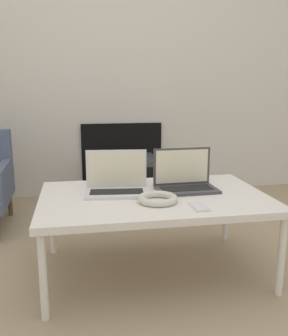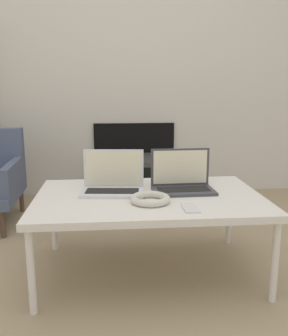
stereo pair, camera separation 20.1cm
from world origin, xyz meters
TOP-DOWN VIEW (x-y plane):
  - ground_plane at (0.00, 0.00)m, footprint 14.00×14.00m
  - wall_back at (0.00, 2.02)m, footprint 7.00×0.08m
  - table at (0.00, 0.36)m, footprint 1.21×0.78m
  - laptop_left at (-0.19, 0.44)m, footprint 0.36×0.24m
  - laptop_right at (0.20, 0.44)m, footprint 0.34×0.21m
  - headphones at (-0.01, 0.23)m, footprint 0.20×0.20m
  - phone at (0.17, 0.11)m, footprint 0.07×0.14m
  - tv at (0.02, 1.73)m, footprint 0.55×0.49m

SIDE VIEW (x-z plane):
  - ground_plane at x=0.00m, z-range 0.00..0.00m
  - tv at x=0.02m, z-range 0.00..0.40m
  - table at x=0.00m, z-range 0.19..0.64m
  - phone at x=0.17m, z-range 0.45..0.45m
  - headphones at x=-0.01m, z-range 0.45..0.48m
  - laptop_left at x=-0.19m, z-range 0.39..0.61m
  - laptop_right at x=0.20m, z-range 0.39..0.61m
  - wall_back at x=0.00m, z-range -0.01..2.59m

